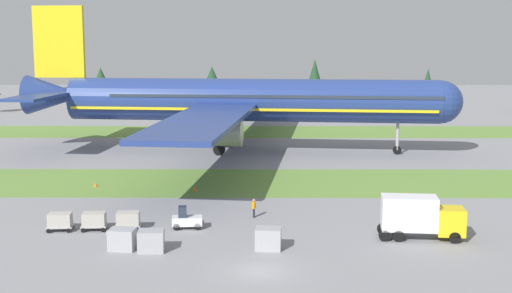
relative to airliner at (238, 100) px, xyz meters
name	(u,v)px	position (x,y,z in m)	size (l,w,h in m)	color
ground_plane	(260,272)	(3.26, -53.12, -7.58)	(400.00, 400.00, 0.00)	gray
grass_strip_near	(260,182)	(3.26, -22.15, -7.57)	(320.00, 15.92, 0.01)	olive
grass_strip_far	(260,132)	(3.26, 21.70, -7.57)	(320.00, 15.92, 0.01)	olive
airliner	(238,100)	(0.00, 0.00, 0.00)	(63.71, 78.45, 21.15)	navy
baggage_tug	(186,219)	(-3.15, -41.83, -6.76)	(2.69, 1.49, 1.97)	silver
cargo_dolly_lead	(128,219)	(-8.16, -42.19, -6.66)	(2.30, 1.66, 1.55)	#A3A3A8
cargo_dolly_second	(94,220)	(-11.06, -42.41, -6.66)	(2.30, 1.66, 1.55)	#A3A3A8
cargo_dolly_third	(60,220)	(-13.95, -42.62, -6.66)	(2.30, 1.66, 1.55)	#A3A3A8
catering_truck	(420,216)	(16.47, -44.87, -5.62)	(7.15, 2.98, 3.58)	yellow
ground_crew_marshaller	(254,207)	(2.69, -37.96, -6.63)	(0.36, 0.56, 1.74)	black
uld_container_0	(122,239)	(-7.53, -47.94, -6.74)	(2.00, 1.60, 1.67)	#A3A3A8
uld_container_1	(151,241)	(-5.20, -48.43, -6.73)	(2.00, 1.60, 1.69)	#A3A3A8
uld_container_2	(268,239)	(3.91, -47.80, -6.72)	(2.00, 1.60, 1.71)	#A3A3A8
taxiway_marker_0	(95,184)	(-15.16, -24.60, -7.30)	(0.44, 0.44, 0.56)	orange
taxiway_marker_1	(195,189)	(-3.81, -26.79, -7.30)	(0.44, 0.44, 0.54)	orange
taxiway_marker_2	(406,195)	(18.55, -29.62, -7.30)	(0.44, 0.44, 0.56)	orange
distant_tree_line	(312,82)	(14.90, 55.29, -0.88)	(173.23, 9.18, 11.79)	#4C3823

